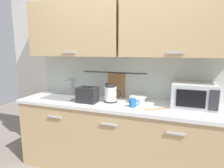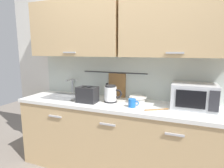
{
  "view_description": "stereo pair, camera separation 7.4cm",
  "coord_description": "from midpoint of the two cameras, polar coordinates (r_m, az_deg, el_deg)",
  "views": [
    {
      "loc": [
        0.68,
        -1.81,
        1.52
      ],
      "look_at": [
        -0.08,
        0.33,
        1.12
      ],
      "focal_mm": 30.31,
      "sensor_mm": 36.0,
      "label": 1
    },
    {
      "loc": [
        0.75,
        -1.79,
        1.52
      ],
      "look_at": [
        -0.08,
        0.33,
        1.12
      ],
      "focal_mm": 30.31,
      "sensor_mm": 36.0,
      "label": 2
    }
  ],
  "objects": [
    {
      "name": "electric_kettle",
      "position": [
        2.31,
        -1.27,
        -3.0
      ],
      "size": [
        0.23,
        0.16,
        0.21
      ],
      "color": "black",
      "rests_on": "counter_unit"
    },
    {
      "name": "microwave",
      "position": [
        2.26,
        22.46,
        -3.17
      ],
      "size": [
        0.46,
        0.35,
        0.27
      ],
      "color": "silver",
      "rests_on": "counter_unit"
    },
    {
      "name": "mixing_bowl",
      "position": [
        2.32,
        6.87,
        -4.48
      ],
      "size": [
        0.21,
        0.21,
        0.08
      ],
      "color": "silver",
      "rests_on": "counter_unit"
    },
    {
      "name": "sink_faucet",
      "position": [
        2.81,
        -13.15,
        -0.02
      ],
      "size": [
        0.09,
        0.17,
        0.22
      ],
      "color": "#B2B5BA",
      "rests_on": "counter_unit"
    },
    {
      "name": "toaster",
      "position": [
        2.32,
        -8.32,
        -3.19
      ],
      "size": [
        0.26,
        0.17,
        0.19
      ],
      "color": "#232326",
      "rests_on": "counter_unit"
    },
    {
      "name": "mug_by_kettle",
      "position": [
        2.13,
        5.32,
        -5.67
      ],
      "size": [
        0.12,
        0.08,
        0.09
      ],
      "color": "blue",
      "rests_on": "counter_unit"
    },
    {
      "name": "counter_unit",
      "position": [
        2.46,
        0.5,
        -15.61
      ],
      "size": [
        2.53,
        0.64,
        0.9
      ],
      "color": "tan",
      "rests_on": "ground"
    },
    {
      "name": "dish_soap_bottle",
      "position": [
        2.51,
        -2.48,
        -2.29
      ],
      "size": [
        0.06,
        0.06,
        0.2
      ],
      "color": "yellow",
      "rests_on": "counter_unit"
    },
    {
      "name": "mug_near_sink",
      "position": [
        2.57,
        -6.98,
        -2.95
      ],
      "size": [
        0.12,
        0.08,
        0.09
      ],
      "color": "blue",
      "rests_on": "counter_unit"
    },
    {
      "name": "wooden_spoon",
      "position": [
        2.1,
        13.47,
        -7.29
      ],
      "size": [
        0.25,
        0.17,
        0.01
      ],
      "color": "#9E7042",
      "rests_on": "counter_unit"
    },
    {
      "name": "back_wall_assembly",
      "position": [
        2.44,
        2.58,
        10.04
      ],
      "size": [
        3.7,
        0.41,
        2.5
      ],
      "color": "silver",
      "rests_on": "ground"
    }
  ]
}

